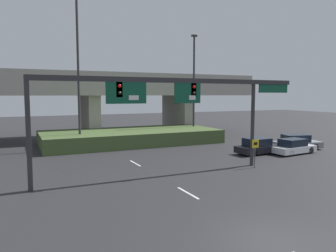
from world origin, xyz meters
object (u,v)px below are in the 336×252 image
at_px(signal_gantry, 174,95).
at_px(parked_sedan_far_right, 297,142).
at_px(speed_limit_sign, 255,149).
at_px(highway_light_pole_far, 78,54).
at_px(parked_sedan_near_right, 258,147).
at_px(parked_sedan_mid_right, 293,147).
at_px(highway_light_pole_near, 194,84).

relative_size(signal_gantry, parked_sedan_far_right, 3.89).
distance_m(speed_limit_sign, highway_light_pole_far, 19.32).
height_order(speed_limit_sign, highway_light_pole_far, highway_light_pole_far).
xyz_separation_m(speed_limit_sign, parked_sedan_far_right, (9.34, 4.83, -0.74)).
xyz_separation_m(parked_sedan_near_right, parked_sedan_far_right, (5.29, 0.41, 0.00)).
bearing_deg(parked_sedan_near_right, parked_sedan_mid_right, -26.08).
distance_m(speed_limit_sign, parked_sedan_mid_right, 7.74).
height_order(speed_limit_sign, parked_sedan_mid_right, speed_limit_sign).
bearing_deg(parked_sedan_near_right, highway_light_pole_far, 143.40).
height_order(speed_limit_sign, parked_sedan_near_right, speed_limit_sign).
bearing_deg(parked_sedan_mid_right, speed_limit_sign, -162.32).
bearing_deg(parked_sedan_near_right, highway_light_pole_near, 87.31).
distance_m(speed_limit_sign, parked_sedan_near_right, 6.04).
distance_m(signal_gantry, parked_sedan_near_right, 12.05).
bearing_deg(highway_light_pole_near, signal_gantry, -123.72).
relative_size(signal_gantry, highway_light_pole_far, 1.07).
height_order(parked_sedan_near_right, parked_sedan_far_right, parked_sedan_far_right).
distance_m(highway_light_pole_far, parked_sedan_far_right, 23.45).
relative_size(highway_light_pole_far, parked_sedan_near_right, 4.23).
bearing_deg(highway_light_pole_far, signal_gantry, -74.12).
bearing_deg(parked_sedan_far_right, parked_sedan_mid_right, -128.15).
height_order(highway_light_pole_near, highway_light_pole_far, highway_light_pole_far).
bearing_deg(parked_sedan_far_right, signal_gantry, -151.32).
height_order(signal_gantry, parked_sedan_near_right, signal_gantry).
xyz_separation_m(speed_limit_sign, highway_light_pole_near, (4.19, 16.62, 5.33)).
bearing_deg(signal_gantry, speed_limit_sign, -6.58).
relative_size(highway_light_pole_far, parked_sedan_mid_right, 3.96).
xyz_separation_m(highway_light_pole_near, parked_sedan_mid_right, (2.88, -13.54, -6.10)).
relative_size(speed_limit_sign, highway_light_pole_near, 0.17).
xyz_separation_m(signal_gantry, speed_limit_sign, (6.41, -0.74, -3.99)).
distance_m(signal_gantry, speed_limit_sign, 7.58).
relative_size(signal_gantry, speed_limit_sign, 8.94).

